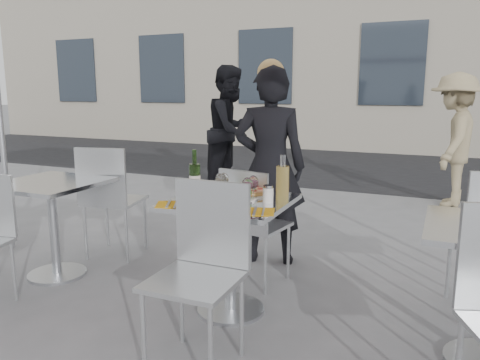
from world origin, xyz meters
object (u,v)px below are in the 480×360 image
at_px(pedestrian_b, 454,140).
at_px(salad_plate, 240,194).
at_px(pedestrian_a, 231,130).
at_px(pizza_near, 216,203).
at_px(wine_bottle, 195,177).
at_px(chair_far, 251,217).
at_px(main_table, 230,232).
at_px(wineglass_white_b, 224,180).
at_px(carafe, 282,183).
at_px(side_table_left, 52,208).
at_px(chair_near, 203,258).
at_px(wineglass_white_a, 221,181).
at_px(pizza_far, 248,191).
at_px(wineglass_red_a, 247,185).
at_px(side_chair_lfar, 109,193).
at_px(sugar_shaker, 268,194).
at_px(napkin_left, 171,204).
at_px(wineglass_red_b, 253,183).
at_px(napkin_right, 258,211).
at_px(woman_diner, 270,167).

bearing_deg(pedestrian_b, salad_plate, -12.04).
height_order(pedestrian_a, pizza_near, pedestrian_a).
bearing_deg(wine_bottle, chair_far, 56.45).
distance_m(main_table, wineglass_white_b, 0.33).
relative_size(pizza_near, salad_plate, 1.57).
distance_m(pedestrian_b, carafe, 3.79).
distance_m(side_table_left, chair_near, 1.68).
bearing_deg(wineglass_white_a, chair_near, -72.98).
relative_size(side_table_left, wine_bottle, 2.54).
distance_m(pedestrian_a, pizza_far, 3.43).
height_order(side_table_left, chair_far, chair_far).
distance_m(chair_near, wineglass_red_a, 0.59).
xyz_separation_m(wine_bottle, wineglass_red_a, (0.42, -0.09, -0.00)).
relative_size(pizza_near, carafe, 1.19).
relative_size(main_table, pedestrian_b, 0.46).
xyz_separation_m(pedestrian_b, wineglass_red_a, (-1.17, -3.79, 0.04)).
bearing_deg(pizza_far, pizza_near, -98.48).
distance_m(main_table, carafe, 0.46).
height_order(side_chair_lfar, wineglass_white_a, side_chair_lfar).
relative_size(chair_near, salad_plate, 4.33).
bearing_deg(pizza_far, sugar_shaker, -40.68).
height_order(sugar_shaker, wineglass_white_b, wineglass_white_b).
height_order(main_table, pizza_far, pizza_far).
bearing_deg(pedestrian_b, side_table_left, -30.18).
distance_m(side_chair_lfar, napkin_left, 1.34).
relative_size(chair_far, chair_near, 0.92).
bearing_deg(pedestrian_a, salad_plate, -146.29).
bearing_deg(pizza_near, chair_near, -73.26).
xyz_separation_m(wineglass_red_a, wineglass_red_b, (0.01, 0.07, 0.00)).
bearing_deg(wineglass_red_b, wine_bottle, 177.42).
height_order(main_table, chair_near, chair_near).
relative_size(side_chair_lfar, napkin_right, 4.28).
xyz_separation_m(pedestrian_a, salad_plate, (1.56, -3.24, -0.10)).
bearing_deg(side_chair_lfar, napkin_left, 134.17).
relative_size(side_table_left, pizza_near, 2.17).
xyz_separation_m(carafe, wineglass_white_a, (-0.40, -0.05, -0.01)).
height_order(side_table_left, sugar_shaker, sugar_shaker).
bearing_deg(wineglass_white_a, chair_far, 83.19).
relative_size(chair_far, pizza_near, 2.54).
distance_m(chair_far, wineglass_white_b, 0.51).
height_order(pizza_far, wineglass_white_b, wineglass_white_b).
relative_size(side_chair_lfar, wineglass_red_a, 6.15).
height_order(main_table, woman_diner, woman_diner).
relative_size(pizza_near, sugar_shaker, 3.23).
height_order(main_table, wineglass_white_a, wineglass_white_a).
xyz_separation_m(side_chair_lfar, pedestrian_a, (-0.15, 2.78, 0.31)).
distance_m(wineglass_red_b, napkin_left, 0.52).
bearing_deg(main_table, salad_plate, 35.71).
bearing_deg(sugar_shaker, wine_bottle, 176.41).
height_order(pedestrian_b, wine_bottle, pedestrian_b).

